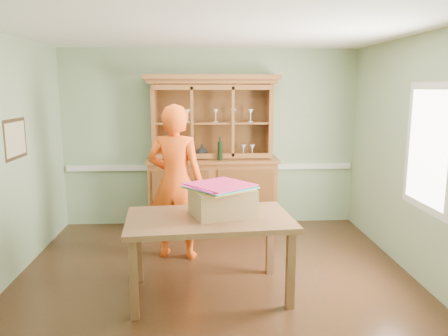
{
  "coord_description": "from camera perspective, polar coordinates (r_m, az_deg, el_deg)",
  "views": [
    {
      "loc": [
        -0.14,
        -4.71,
        2.12
      ],
      "look_at": [
        0.13,
        0.4,
        1.18
      ],
      "focal_mm": 35.0,
      "sensor_mm": 36.0,
      "label": 1
    }
  ],
  "objects": [
    {
      "name": "ceiling",
      "position": [
        4.75,
        -1.37,
        17.47
      ],
      "size": [
        4.5,
        4.5,
        0.0
      ],
      "primitive_type": "plane",
      "rotation": [
        3.14,
        0.0,
        0.0
      ],
      "color": "white",
      "rests_on": "wall_back"
    },
    {
      "name": "kite_stack",
      "position": [
        4.42,
        -0.55,
        -2.38
      ],
      "size": [
        0.75,
        0.75,
        0.05
      ],
      "rotation": [
        0.0,
        0.0,
        0.63
      ],
      "color": "orange",
      "rests_on": "cardboard_box"
    },
    {
      "name": "wall_back",
      "position": [
        6.76,
        -1.81,
        3.91
      ],
      "size": [
        4.5,
        0.0,
        4.5
      ],
      "primitive_type": "plane",
      "rotation": [
        1.57,
        0.0,
        0.0
      ],
      "color": "gray",
      "rests_on": "floor"
    },
    {
      "name": "dining_table",
      "position": [
        4.48,
        -1.95,
        -7.61
      ],
      "size": [
        1.74,
        1.14,
        0.83
      ],
      "rotation": [
        0.0,
        0.0,
        0.09
      ],
      "color": "brown",
      "rests_on": "floor"
    },
    {
      "name": "framed_map",
      "position": [
        5.46,
        -25.54,
        3.44
      ],
      "size": [
        0.03,
        0.6,
        0.46
      ],
      "color": "#352515",
      "rests_on": "wall_left"
    },
    {
      "name": "floor",
      "position": [
        5.17,
        -1.23,
        -13.76
      ],
      "size": [
        4.5,
        4.5,
        0.0
      ],
      "primitive_type": "plane",
      "color": "#402214",
      "rests_on": "ground"
    },
    {
      "name": "wall_left",
      "position": [
        5.22,
        -26.82,
        0.84
      ],
      "size": [
        0.0,
        4.0,
        4.0
      ],
      "primitive_type": "plane",
      "rotation": [
        1.57,
        0.0,
        1.57
      ],
      "color": "gray",
      "rests_on": "floor"
    },
    {
      "name": "person",
      "position": [
        5.45,
        -6.34,
        -1.85
      ],
      "size": [
        0.79,
        0.61,
        1.93
      ],
      "primitive_type": "imported",
      "rotation": [
        0.0,
        0.0,
        2.92
      ],
      "color": "#FF5210",
      "rests_on": "floor"
    },
    {
      "name": "window_panel",
      "position": [
        5.05,
        25.03,
        2.42
      ],
      "size": [
        0.03,
        0.96,
        1.36
      ],
      "color": "silver",
      "rests_on": "wall_right"
    },
    {
      "name": "chair_rail",
      "position": [
        6.8,
        -1.79,
        0.11
      ],
      "size": [
        4.41,
        0.05,
        0.08
      ],
      "primitive_type": "cube",
      "color": "silver",
      "rests_on": "wall_back"
    },
    {
      "name": "wall_right",
      "position": [
        5.34,
        23.61,
        1.28
      ],
      "size": [
        0.0,
        4.0,
        4.0
      ],
      "primitive_type": "plane",
      "rotation": [
        1.57,
        0.0,
        -1.57
      ],
      "color": "gray",
      "rests_on": "floor"
    },
    {
      "name": "cardboard_box",
      "position": [
        4.48,
        -0.22,
        -4.4
      ],
      "size": [
        0.72,
        0.64,
        0.28
      ],
      "primitive_type": "cube",
      "rotation": [
        0.0,
        0.0,
        0.3
      ],
      "color": "#9F7A52",
      "rests_on": "dining_table"
    },
    {
      "name": "wall_front",
      "position": [
        2.82,
        -0.05,
        -5.37
      ],
      "size": [
        4.5,
        0.0,
        4.5
      ],
      "primitive_type": "plane",
      "rotation": [
        -1.57,
        0.0,
        0.0
      ],
      "color": "gray",
      "rests_on": "floor"
    },
    {
      "name": "china_hutch",
      "position": [
        6.59,
        -1.51,
        -1.05
      ],
      "size": [
        1.96,
        0.65,
        2.3
      ],
      "color": "brown",
      "rests_on": "floor"
    }
  ]
}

